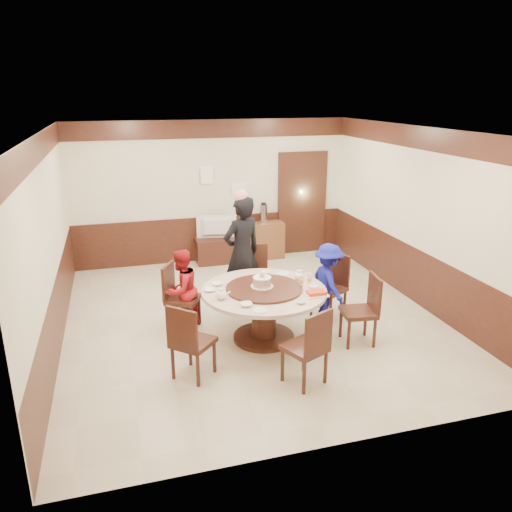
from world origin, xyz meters
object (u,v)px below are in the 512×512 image
object	(u,v)px
birthday_cake	(262,282)
side_cabinet	(264,240)
person_standing	(242,253)
shrimp_platter	(316,294)
person_blue	(328,283)
person_red	(182,290)
tv_stand	(217,250)
thermos	(264,214)
banquet_table	(264,304)
television	(217,227)

from	to	relation	value
birthday_cake	side_cabinet	bearing A→B (deg)	72.88
person_standing	shrimp_platter	distance (m)	1.67
person_blue	shrimp_platter	size ratio (longest dim) A/B	4.01
person_blue	person_red	bearing A→B (deg)	77.05
tv_stand	thermos	xyz separation A→B (m)	(0.99, 0.03, 0.69)
person_standing	tv_stand	size ratio (longest dim) A/B	2.14
birthday_cake	shrimp_platter	bearing A→B (deg)	-34.44
banquet_table	tv_stand	bearing A→B (deg)	89.22
birthday_cake	shrimp_platter	distance (m)	0.76
side_cabinet	thermos	size ratio (longest dim) A/B	2.11
banquet_table	side_cabinet	distance (m)	3.62
birthday_cake	shrimp_platter	size ratio (longest dim) A/B	1.03
thermos	shrimp_platter	bearing A→B (deg)	-96.41
shrimp_platter	television	world-z (taller)	television
person_red	shrimp_platter	xyz separation A→B (m)	(1.64, -1.06, 0.18)
banquet_table	person_red	world-z (taller)	person_red
tv_stand	thermos	size ratio (longest dim) A/B	2.24
television	side_cabinet	world-z (taller)	television
shrimp_platter	side_cabinet	world-z (taller)	shrimp_platter
banquet_table	thermos	size ratio (longest dim) A/B	4.48
birthday_cake	television	xyz separation A→B (m)	(0.07, 3.40, -0.12)
banquet_table	tv_stand	distance (m)	3.44
person_blue	thermos	world-z (taller)	person_blue
person_standing	television	distance (m)	2.28
banquet_table	person_standing	xyz separation A→B (m)	(-0.01, 1.16, 0.37)
tv_stand	side_cabinet	bearing A→B (deg)	1.73
tv_stand	person_red	bearing A→B (deg)	-111.37
person_red	tv_stand	size ratio (longest dim) A/B	1.41
birthday_cake	television	distance (m)	3.41
person_standing	thermos	bearing A→B (deg)	-134.46
birthday_cake	side_cabinet	size ratio (longest dim) A/B	0.39
person_red	side_cabinet	distance (m)	3.49
banquet_table	shrimp_platter	size ratio (longest dim) A/B	5.67
person_red	birthday_cake	size ratio (longest dim) A/B	3.88
person_red	person_blue	world-z (taller)	person_blue
person_blue	side_cabinet	size ratio (longest dim) A/B	1.50
person_standing	thermos	world-z (taller)	person_standing
person_red	shrimp_platter	distance (m)	1.96
birthday_cake	banquet_table	bearing A→B (deg)	-56.28
person_standing	person_blue	bearing A→B (deg)	123.36
television	side_cabinet	xyz separation A→B (m)	(0.99, 0.03, -0.35)
person_red	banquet_table	bearing A→B (deg)	107.00
shrimp_platter	person_standing	bearing A→B (deg)	111.49
person_standing	person_red	size ratio (longest dim) A/B	1.51
tv_stand	person_blue	bearing A→B (deg)	-71.27
shrimp_platter	television	size ratio (longest dim) A/B	0.38
person_blue	television	distance (m)	3.27
thermos	side_cabinet	bearing A→B (deg)	0.00
person_standing	television	bearing A→B (deg)	-111.56
person_standing	tv_stand	distance (m)	2.37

